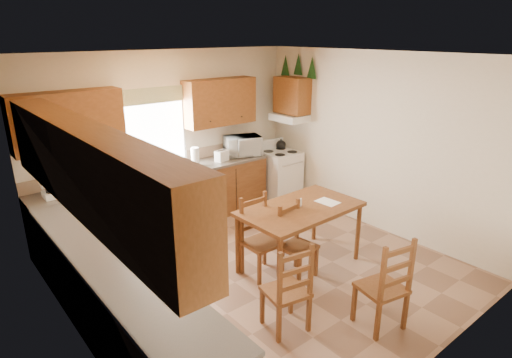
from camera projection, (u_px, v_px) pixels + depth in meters
floor at (262, 270)px, 5.57m from camera, size 4.50×4.50×0.00m
ceiling at (263, 55)px, 4.69m from camera, size 4.50×4.50×0.00m
wall_left at (69, 223)px, 3.77m from camera, size 4.50×4.50×0.00m
wall_right at (375, 143)px, 6.48m from camera, size 4.50×4.50×0.00m
wall_back at (170, 138)px, 6.77m from camera, size 4.50×4.50×0.00m
wall_front at (441, 238)px, 3.49m from camera, size 4.50×4.50×0.00m
lower_cab_back at (162, 203)px, 6.62m from camera, size 3.75×0.60×0.88m
lower_cab_left at (119, 305)px, 4.14m from camera, size 0.60×3.60×0.88m
counter_back at (160, 174)px, 6.47m from camera, size 3.75×0.63×0.04m
counter_left at (114, 263)px, 3.99m from camera, size 0.63×3.60×0.04m
backsplash at (151, 163)px, 6.64m from camera, size 3.75×0.01×0.18m
upper_cab_back_left at (68, 120)px, 5.55m from camera, size 1.41×0.33×0.75m
upper_cab_back_right at (220, 102)px, 7.00m from camera, size 1.25×0.33×0.75m
upper_cab_left at (86, 169)px, 3.60m from camera, size 0.33×3.60×0.75m
upper_cab_stove at (292, 95)px, 7.40m from camera, size 0.33×0.62×0.62m
range_hood at (289, 117)px, 7.50m from camera, size 0.44×0.62×0.12m
window_frame at (153, 129)px, 6.50m from camera, size 1.13×0.02×1.18m
window_pane at (153, 129)px, 6.49m from camera, size 1.05×0.01×1.10m
window_valance at (151, 96)px, 6.31m from camera, size 1.19×0.01×0.24m
sink_basin at (164, 171)px, 6.50m from camera, size 0.75×0.45×0.04m
pine_decal_a at (312, 68)px, 7.09m from camera, size 0.22×0.22×0.36m
pine_decal_b at (298, 64)px, 7.31m from camera, size 0.22×0.22×0.36m
pine_decal_c at (285, 65)px, 7.56m from camera, size 0.22×0.22×0.36m
stove at (280, 176)px, 7.80m from camera, size 0.64×0.66×0.89m
coffeemaker at (50, 186)px, 5.47m from camera, size 0.21×0.25×0.31m
paper_towel at (195, 157)px, 6.77m from camera, size 0.17×0.17×0.30m
toaster at (222, 156)px, 7.05m from camera, size 0.24×0.18×0.18m
microwave at (243, 146)px, 7.35m from camera, size 0.66×0.57×0.33m
dining_table at (300, 237)px, 5.56m from camera, size 1.58×0.92×0.84m
chair_near_left at (286, 286)px, 4.35m from camera, size 0.49×0.47×1.00m
chair_near_right at (382, 282)px, 4.38m from camera, size 0.51×0.50×1.04m
chair_far_left at (298, 242)px, 5.29m from camera, size 0.44×0.43×0.96m
chair_far_right at (262, 238)px, 5.32m from camera, size 0.44×0.42×1.03m
table_paper at (328, 202)px, 5.58m from camera, size 0.23×0.30×0.00m
table_card at (300, 203)px, 5.41m from camera, size 0.08×0.05×0.11m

